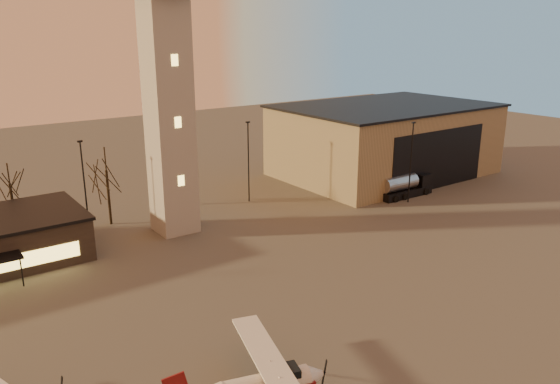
# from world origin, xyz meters

# --- Properties ---
(ground) EXTENTS (220.00, 220.00, 0.00)m
(ground) POSITION_xyz_m (0.00, 0.00, 0.00)
(ground) COLOR #403E3B
(ground) RESTS_ON ground
(control_tower) EXTENTS (6.80, 6.80, 32.60)m
(control_tower) POSITION_xyz_m (0.00, 30.00, 16.33)
(control_tower) COLOR #9A9692
(control_tower) RESTS_ON ground
(hangar) EXTENTS (30.60, 20.60, 10.30)m
(hangar) POSITION_xyz_m (36.00, 33.98, 5.15)
(hangar) COLOR #938060
(hangar) RESTS_ON ground
(light_poles) EXTENTS (58.50, 12.25, 10.14)m
(light_poles) POSITION_xyz_m (0.50, 31.00, 5.41)
(light_poles) COLOR black
(light_poles) RESTS_ON ground
(tree_row) EXTENTS (37.20, 9.20, 8.80)m
(tree_row) POSITION_xyz_m (-13.70, 39.16, 5.94)
(tree_row) COLOR black
(tree_row) RESTS_ON ground
(fuel_truck) EXTENTS (8.00, 2.77, 2.95)m
(fuel_truck) POSITION_xyz_m (29.53, 24.00, 1.17)
(fuel_truck) COLOR black
(fuel_truck) RESTS_ON ground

